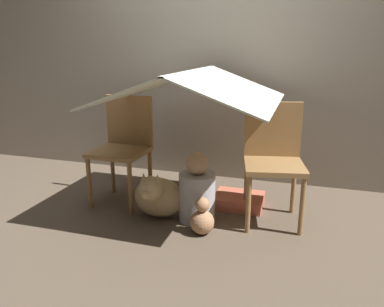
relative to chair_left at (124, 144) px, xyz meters
The scene contains 9 objects.
ground_plane 0.83m from the chair_left, 17.95° to the right, with size 8.80×8.80×0.00m, color brown.
wall_back 1.29m from the chair_left, 53.38° to the left, with size 7.00×0.05×2.50m.
chair_left is the anchor object (origin of this frame).
chair_right 1.25m from the chair_left, ahead, with size 0.51×0.51×0.90m.
sheet_canopy 0.82m from the chair_left, ahead, with size 1.27×1.25×0.24m.
person_front 0.79m from the chair_left, 15.70° to the right, with size 0.28×0.28×0.55m.
dog 0.58m from the chair_left, 32.29° to the right, with size 0.41×0.41×0.41m.
floor_cushion 1.09m from the chair_left, ahead, with size 0.40×0.32×0.10m.
plush_toy 0.99m from the chair_left, 26.64° to the right, with size 0.18×0.18×0.28m.
Camera 1 is at (0.83, -2.56, 1.31)m, focal length 35.00 mm.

